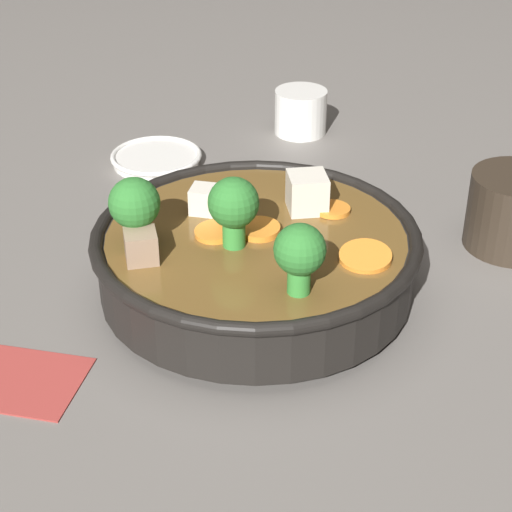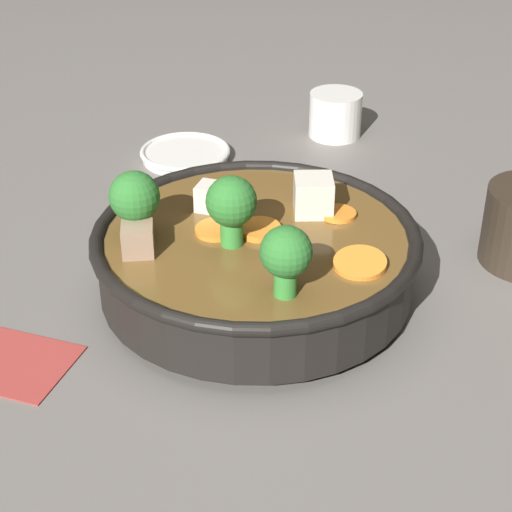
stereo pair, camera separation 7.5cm
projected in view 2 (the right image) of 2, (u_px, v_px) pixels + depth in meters
The scene contains 5 objects.
ground_plane at pixel (256, 295), 0.78m from camera, with size 3.00×3.00×0.00m, color slate.
stirfry_bowl at pixel (255, 254), 0.75m from camera, with size 0.29×0.29×0.13m.
side_saucer at pixel (185, 154), 1.02m from camera, with size 0.11×0.11×0.01m.
tea_cup at pixel (335, 114), 1.07m from camera, with size 0.07×0.07×0.06m.
napkin at pixel (4, 360), 0.69m from camera, with size 0.13×0.11×0.00m.
Camera 2 is at (0.42, -0.49, 0.44)m, focal length 60.00 mm.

